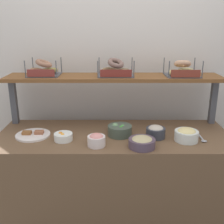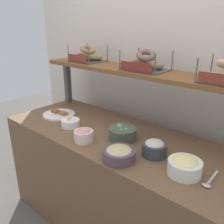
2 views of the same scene
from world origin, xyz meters
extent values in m
cube|color=silver|center=(0.00, 0.55, 1.20)|extent=(3.08, 0.06, 2.40)
cube|color=brown|center=(0.00, 0.00, 0.42)|extent=(1.88, 0.70, 0.85)
cube|color=#4C4C51|center=(-0.88, 0.27, 1.05)|extent=(0.05, 0.05, 0.40)
cube|color=brown|center=(0.00, 0.27, 1.26)|extent=(1.84, 0.32, 0.03)
cylinder|color=silver|center=(-0.13, -0.22, 0.89)|extent=(0.13, 0.13, 0.08)
ellipsoid|color=pink|center=(-0.13, -0.22, 0.92)|extent=(0.10, 0.10, 0.05)
cylinder|color=white|center=(-0.39, -0.12, 0.88)|extent=(0.14, 0.14, 0.06)
sphere|color=#F8A238|center=(-0.39, -0.13, 0.90)|extent=(0.03, 0.03, 0.03)
sphere|color=orange|center=(-0.41, -0.10, 0.90)|extent=(0.04, 0.04, 0.04)
sphere|color=#F99E2F|center=(-0.39, -0.12, 0.90)|extent=(0.03, 0.03, 0.03)
cylinder|color=#363942|center=(0.33, -0.06, 0.89)|extent=(0.15, 0.15, 0.08)
ellipsoid|color=beige|center=(0.33, -0.06, 0.92)|extent=(0.12, 0.12, 0.06)
cylinder|color=#455143|center=(0.05, -0.02, 0.89)|extent=(0.19, 0.19, 0.08)
sphere|color=#6A905F|center=(0.01, 0.00, 0.92)|extent=(0.06, 0.06, 0.06)
sphere|color=#57AE4B|center=(0.07, -0.01, 0.92)|extent=(0.04, 0.04, 0.04)
sphere|color=green|center=(0.06, -0.04, 0.92)|extent=(0.04, 0.04, 0.04)
cylinder|color=#513F4E|center=(0.20, -0.24, 0.88)|extent=(0.19, 0.19, 0.06)
ellipsoid|color=tan|center=(0.20, -0.24, 0.91)|extent=(0.15, 0.15, 0.04)
cylinder|color=silver|center=(0.55, -0.12, 0.89)|extent=(0.18, 0.18, 0.08)
ellipsoid|color=#F4DA8B|center=(0.55, -0.12, 0.92)|extent=(0.14, 0.14, 0.06)
cylinder|color=white|center=(-0.64, -0.03, 0.86)|extent=(0.27, 0.27, 0.01)
cube|color=brown|center=(-0.69, -0.03, 0.88)|extent=(0.07, 0.05, 0.02)
cube|color=#A15E40|center=(-0.60, -0.02, 0.88)|extent=(0.07, 0.05, 0.02)
cube|color=#B7B7BC|center=(0.68, -0.06, 0.86)|extent=(0.01, 0.14, 0.01)
ellipsoid|color=#B7B7BC|center=(0.68, -0.15, 0.86)|extent=(0.04, 0.03, 0.01)
cube|color=#4C4C51|center=(-0.59, 0.29, 1.28)|extent=(0.26, 0.24, 0.01)
cylinder|color=#4C4C51|center=(-0.72, 0.17, 1.35)|extent=(0.01, 0.01, 0.14)
cylinder|color=#4C4C51|center=(-0.47, 0.17, 1.35)|extent=(0.01, 0.01, 0.14)
cylinder|color=#4C4C51|center=(-0.72, 0.40, 1.35)|extent=(0.01, 0.01, 0.14)
cylinder|color=#4C4C51|center=(-0.47, 0.40, 1.35)|extent=(0.01, 0.01, 0.14)
cube|color=maroon|center=(-0.59, 0.17, 1.32)|extent=(0.22, 0.01, 0.06)
torus|color=#9B6F4D|center=(-0.64, 0.26, 1.32)|extent=(0.16, 0.16, 0.06)
torus|color=olive|center=(-0.55, 0.32, 1.32)|extent=(0.19, 0.19, 0.06)
torus|color=#9E6C52|center=(-0.59, 0.29, 1.38)|extent=(0.15, 0.14, 0.08)
cube|color=#4C4C51|center=(0.02, 0.28, 1.28)|extent=(0.30, 0.24, 0.01)
cylinder|color=#4C4C51|center=(-0.13, 0.16, 1.35)|extent=(0.01, 0.01, 0.14)
cylinder|color=#4C4C51|center=(0.16, 0.16, 1.35)|extent=(0.01, 0.01, 0.14)
cylinder|color=#4C4C51|center=(-0.13, 0.39, 1.35)|extent=(0.01, 0.01, 0.14)
cylinder|color=#4C4C51|center=(0.16, 0.39, 1.35)|extent=(0.01, 0.01, 0.14)
cube|color=maroon|center=(0.02, 0.16, 1.32)|extent=(0.26, 0.01, 0.06)
torus|color=brown|center=(-0.03, 0.25, 1.32)|extent=(0.18, 0.18, 0.06)
torus|color=#887150|center=(0.06, 0.31, 1.31)|extent=(0.19, 0.19, 0.05)
torus|color=#78594E|center=(0.02, 0.28, 1.39)|extent=(0.20, 0.20, 0.09)
cylinder|color=#4C4C51|center=(0.45, 0.15, 1.35)|extent=(0.01, 0.01, 0.14)
cylinder|color=#4C4C51|center=(0.45, 0.38, 1.35)|extent=(0.01, 0.01, 0.14)
cube|color=maroon|center=(0.58, 0.14, 1.32)|extent=(0.24, 0.01, 0.06)
torus|color=#D9B96B|center=(0.53, 0.23, 1.31)|extent=(0.18, 0.18, 0.05)
camera|label=1|loc=(-0.01, -2.04, 1.70)|focal=43.69mm
camera|label=2|loc=(0.98, -1.19, 1.61)|focal=38.77mm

